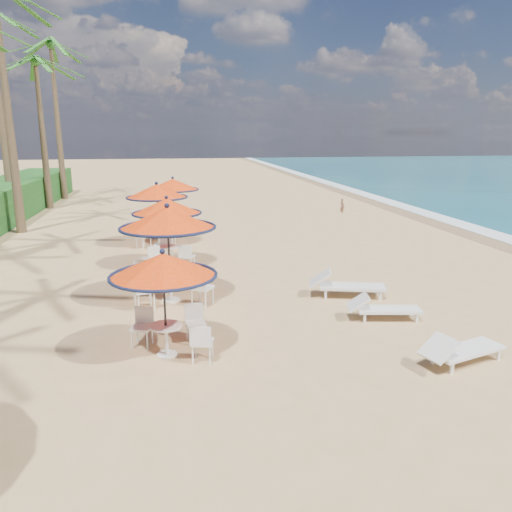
{
  "coord_description": "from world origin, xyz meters",
  "views": [
    {
      "loc": [
        -4.72,
        -9.16,
        4.38
      ],
      "look_at": [
        -2.52,
        3.49,
        1.2
      ],
      "focal_mm": 35.0,
      "sensor_mm": 36.0,
      "label": 1
    }
  ],
  "objects_px": {
    "station_2": "(167,215)",
    "station_1": "(167,230)",
    "station_3": "(157,199)",
    "lounger_near": "(460,349)",
    "station_0": "(166,278)",
    "lounger_mid": "(381,308)",
    "lounger_far": "(344,284)",
    "station_4": "(174,191)"
  },
  "relations": [
    {
      "from": "station_2",
      "to": "lounger_far",
      "type": "distance_m",
      "value": 6.36
    },
    {
      "from": "station_2",
      "to": "station_3",
      "type": "relative_size",
      "value": 0.95
    },
    {
      "from": "station_0",
      "to": "lounger_far",
      "type": "height_order",
      "value": "station_0"
    },
    {
      "from": "lounger_near",
      "to": "lounger_far",
      "type": "bearing_deg",
      "value": 83.23
    },
    {
      "from": "station_4",
      "to": "lounger_near",
      "type": "relative_size",
      "value": 1.28
    },
    {
      "from": "station_1",
      "to": "station_2",
      "type": "height_order",
      "value": "station_1"
    },
    {
      "from": "station_0",
      "to": "station_3",
      "type": "xyz_separation_m",
      "value": [
        -0.35,
        10.38,
        0.23
      ]
    },
    {
      "from": "station_2",
      "to": "lounger_near",
      "type": "relative_size",
      "value": 1.25
    },
    {
      "from": "station_4",
      "to": "lounger_far",
      "type": "relative_size",
      "value": 1.14
    },
    {
      "from": "station_1",
      "to": "station_2",
      "type": "xyz_separation_m",
      "value": [
        0.0,
        3.58,
        -0.17
      ]
    },
    {
      "from": "lounger_near",
      "to": "lounger_far",
      "type": "height_order",
      "value": "lounger_far"
    },
    {
      "from": "station_1",
      "to": "lounger_near",
      "type": "bearing_deg",
      "value": -40.83
    },
    {
      "from": "lounger_mid",
      "to": "lounger_far",
      "type": "height_order",
      "value": "lounger_far"
    },
    {
      "from": "station_4",
      "to": "lounger_far",
      "type": "height_order",
      "value": "station_4"
    },
    {
      "from": "station_3",
      "to": "lounger_near",
      "type": "distance_m",
      "value": 13.29
    },
    {
      "from": "station_0",
      "to": "lounger_mid",
      "type": "relative_size",
      "value": 1.21
    },
    {
      "from": "station_2",
      "to": "station_4",
      "type": "bearing_deg",
      "value": 87.36
    },
    {
      "from": "station_1",
      "to": "station_4",
      "type": "height_order",
      "value": "station_1"
    },
    {
      "from": "station_4",
      "to": "lounger_far",
      "type": "xyz_separation_m",
      "value": [
        4.41,
        -10.72,
        -1.45
      ]
    },
    {
      "from": "station_1",
      "to": "station_4",
      "type": "bearing_deg",
      "value": 88.27
    },
    {
      "from": "station_2",
      "to": "lounger_near",
      "type": "bearing_deg",
      "value": -56.51
    },
    {
      "from": "station_0",
      "to": "lounger_near",
      "type": "bearing_deg",
      "value": -14.44
    },
    {
      "from": "lounger_far",
      "to": "station_3",
      "type": "bearing_deg",
      "value": 139.61
    },
    {
      "from": "station_4",
      "to": "lounger_near",
      "type": "height_order",
      "value": "station_4"
    },
    {
      "from": "station_1",
      "to": "lounger_mid",
      "type": "bearing_deg",
      "value": -24.13
    },
    {
      "from": "lounger_mid",
      "to": "lounger_near",
      "type": "bearing_deg",
      "value": -68.28
    },
    {
      "from": "station_2",
      "to": "lounger_far",
      "type": "xyz_separation_m",
      "value": [
        4.72,
        -4.02,
        -1.41
      ]
    },
    {
      "from": "station_1",
      "to": "station_4",
      "type": "relative_size",
      "value": 1.07
    },
    {
      "from": "station_0",
      "to": "lounger_near",
      "type": "relative_size",
      "value": 1.15
    },
    {
      "from": "station_2",
      "to": "station_1",
      "type": "bearing_deg",
      "value": -90.03
    },
    {
      "from": "station_2",
      "to": "lounger_mid",
      "type": "relative_size",
      "value": 1.31
    },
    {
      "from": "station_1",
      "to": "lounger_mid",
      "type": "distance_m",
      "value": 5.73
    },
    {
      "from": "station_3",
      "to": "station_4",
      "type": "height_order",
      "value": "station_3"
    },
    {
      "from": "station_1",
      "to": "station_3",
      "type": "xyz_separation_m",
      "value": [
        -0.38,
        7.03,
        -0.08
      ]
    },
    {
      "from": "station_0",
      "to": "station_1",
      "type": "xyz_separation_m",
      "value": [
        0.03,
        3.34,
        0.3
      ]
    },
    {
      "from": "station_1",
      "to": "lounger_far",
      "type": "xyz_separation_m",
      "value": [
        4.72,
        -0.45,
        -1.58
      ]
    },
    {
      "from": "station_3",
      "to": "lounger_mid",
      "type": "relative_size",
      "value": 1.39
    },
    {
      "from": "lounger_far",
      "to": "station_0",
      "type": "bearing_deg",
      "value": -133.33
    },
    {
      "from": "lounger_mid",
      "to": "lounger_far",
      "type": "bearing_deg",
      "value": 109.48
    },
    {
      "from": "lounger_mid",
      "to": "station_3",
      "type": "bearing_deg",
      "value": 130.46
    },
    {
      "from": "station_0",
      "to": "station_2",
      "type": "xyz_separation_m",
      "value": [
        0.03,
        6.92,
        0.13
      ]
    },
    {
      "from": "lounger_near",
      "to": "lounger_mid",
      "type": "distance_m",
      "value": 2.58
    }
  ]
}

